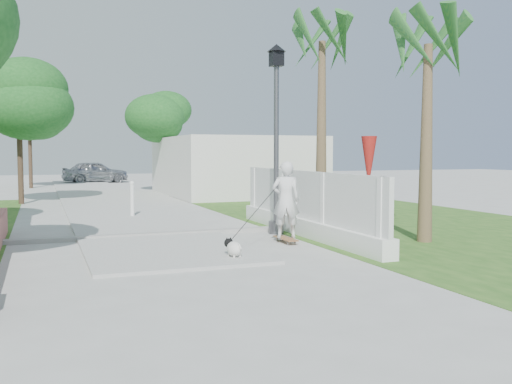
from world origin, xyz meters
name	(u,v)px	position (x,y,z in m)	size (l,w,h in m)	color
ground	(234,301)	(0.00, 0.00, 0.00)	(90.00, 90.00, 0.00)	#B7B7B2
path_strip	(95,194)	(0.00, 20.00, 0.03)	(3.20, 36.00, 0.06)	#B7B7B2
curb	(150,235)	(0.00, 6.00, 0.05)	(6.50, 0.25, 0.10)	#999993
grass_right	(369,216)	(7.00, 8.00, 0.01)	(8.00, 20.00, 0.01)	#28561B
lattice_fence	(304,212)	(3.40, 5.00, 0.54)	(0.35, 7.00, 1.50)	white
building_right	(233,166)	(6.00, 18.00, 1.30)	(6.00, 8.00, 2.60)	silver
street_lamp	(276,131)	(2.90, 5.50, 2.43)	(0.44, 0.44, 4.44)	#59595E
bollard	(132,198)	(0.20, 10.00, 0.58)	(0.14, 0.14, 1.09)	white
patio_umbrella	(369,163)	(4.80, 4.50, 1.69)	(0.36, 0.36, 2.30)	#59595E
tree_path_left	(19,101)	(-2.98, 15.98, 3.82)	(3.40, 3.40, 5.23)	#4C3826
tree_path_right	(164,119)	(3.22, 19.98, 3.49)	(3.00, 3.00, 4.79)	#4C3826
tree_path_far	(30,117)	(-2.78, 25.98, 3.82)	(3.20, 3.20, 5.17)	#4C3826
palm_far	(322,53)	(4.60, 6.50, 4.48)	(1.80, 1.80, 5.30)	brown
palm_near	(428,56)	(5.40, 3.20, 3.95)	(1.80, 1.80, 4.70)	brown
skateboarder	(261,211)	(1.80, 3.68, 0.75)	(1.99, 1.70, 1.74)	#99633D
dog	(233,248)	(0.91, 2.74, 0.21)	(0.33, 0.56, 0.39)	white
parked_car	(95,172)	(0.95, 30.50, 0.69)	(1.62, 4.04, 1.38)	#ABAEB3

